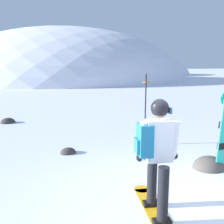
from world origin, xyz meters
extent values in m
plane|color=white|center=(0.00, 0.00, 0.00)|extent=(300.00, 300.00, 0.00)
ellipsoid|color=white|center=(3.78, 37.08, 0.00)|extent=(35.59, 32.03, 15.38)
ellipsoid|color=white|center=(22.35, 54.55, 0.00)|extent=(26.28, 23.65, 9.87)
cube|color=orange|center=(-0.51, 0.24, 0.01)|extent=(0.53, 1.58, 0.02)
cylinder|color=orange|center=(-0.39, 1.01, 0.01)|extent=(0.28, 0.28, 0.02)
cube|color=black|center=(-0.47, 0.48, 0.05)|extent=(0.27, 0.18, 0.06)
cube|color=black|center=(-0.55, 0.01, 0.05)|extent=(0.27, 0.18, 0.06)
cylinder|color=black|center=(-0.47, 0.48, 0.43)|extent=(0.15, 0.15, 0.82)
cylinder|color=black|center=(-0.55, 0.01, 0.43)|extent=(0.15, 0.15, 0.82)
cube|color=silver|center=(-0.51, 0.24, 1.13)|extent=(0.39, 0.28, 0.58)
cylinder|color=silver|center=(-0.74, 0.28, 1.13)|extent=(0.13, 0.19, 0.57)
cylinder|color=silver|center=(-0.29, 0.21, 1.13)|extent=(0.13, 0.19, 0.57)
sphere|color=black|center=(-0.75, 0.32, 0.88)|extent=(0.11, 0.11, 0.11)
sphere|color=black|center=(-0.26, 0.24, 0.88)|extent=(0.11, 0.11, 0.11)
cube|color=teal|center=(-0.71, 0.28, 1.15)|extent=(0.22, 0.31, 0.44)
cube|color=teal|center=(-0.81, 0.29, 1.07)|extent=(0.09, 0.21, 0.20)
sphere|color=#9E7051|center=(-0.51, 0.24, 1.56)|extent=(0.21, 0.21, 0.21)
sphere|color=black|center=(-0.51, 0.24, 1.59)|extent=(0.25, 0.25, 0.25)
cube|color=navy|center=(-0.39, 0.22, 1.56)|extent=(0.06, 0.17, 0.08)
cube|color=black|center=(1.54, 1.27, 0.54)|extent=(0.25, 0.08, 0.14)
cylinder|color=black|center=(0.79, 3.38, 0.95)|extent=(0.04, 0.04, 1.90)
cylinder|color=orange|center=(0.79, 3.38, 1.72)|extent=(0.20, 0.20, 0.02)
cone|color=black|center=(0.79, 3.38, 1.94)|extent=(0.04, 0.04, 0.08)
ellipsoid|color=#383333|center=(-2.99, 7.51, 0.00)|extent=(0.55, 0.47, 0.39)
ellipsoid|color=#383333|center=(-1.33, 3.35, 0.00)|extent=(0.40, 0.34, 0.28)
ellipsoid|color=#4C4742|center=(1.39, 1.47, 0.00)|extent=(0.72, 0.61, 0.51)
camera|label=1|loc=(-2.19, -2.79, 2.15)|focal=41.02mm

